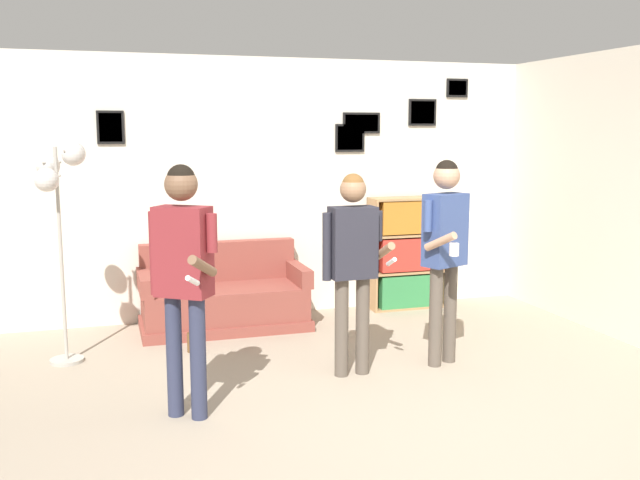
# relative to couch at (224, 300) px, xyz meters

# --- Properties ---
(ground_plane) EXTENTS (20.00, 20.00, 0.00)m
(ground_plane) POSITION_rel_couch_xyz_m (0.83, -3.25, -0.28)
(ground_plane) COLOR gray
(wall_back) EXTENTS (7.68, 0.08, 2.70)m
(wall_back) POSITION_rel_couch_xyz_m (0.84, 0.42, 1.08)
(wall_back) COLOR silver
(wall_back) RESTS_ON ground_plane
(wall_right) EXTENTS (0.06, 6.05, 2.70)m
(wall_right) POSITION_rel_couch_xyz_m (3.51, -1.43, 1.07)
(wall_right) COLOR silver
(wall_right) RESTS_ON ground_plane
(couch) EXTENTS (1.64, 0.80, 0.83)m
(couch) POSITION_rel_couch_xyz_m (0.00, 0.00, 0.00)
(couch) COLOR brown
(couch) RESTS_ON ground_plane
(bookshelf) EXTENTS (0.87, 0.30, 1.23)m
(bookshelf) POSITION_rel_couch_xyz_m (2.09, 0.20, 0.33)
(bookshelf) COLOR #A87F51
(bookshelf) RESTS_ON ground_plane
(floor_lamp) EXTENTS (0.40, 0.44, 1.86)m
(floor_lamp) POSITION_rel_couch_xyz_m (-1.47, -0.70, 1.18)
(floor_lamp) COLOR #ADA89E
(floor_lamp) RESTS_ON ground_plane
(person_player_foreground_left) EXTENTS (0.42, 0.61, 1.73)m
(person_player_foreground_left) POSITION_rel_couch_xyz_m (-0.62, -2.19, 0.79)
(person_player_foreground_left) COLOR #2D334C
(person_player_foreground_left) RESTS_ON ground_plane
(person_player_foreground_center) EXTENTS (0.50, 0.44, 1.62)m
(person_player_foreground_center) POSITION_rel_couch_xyz_m (0.75, -1.71, 0.71)
(person_player_foreground_center) COLOR brown
(person_player_foreground_center) RESTS_ON ground_plane
(person_watcher_holding_cup) EXTENTS (0.47, 0.54, 1.72)m
(person_watcher_holding_cup) POSITION_rel_couch_xyz_m (1.57, -1.68, 0.78)
(person_watcher_holding_cup) COLOR brown
(person_watcher_holding_cup) RESTS_ON ground_plane
(bottle_on_floor) EXTENTS (0.07, 0.07, 0.25)m
(bottle_on_floor) POSITION_rel_couch_xyz_m (-0.42, -0.73, -0.18)
(bottle_on_floor) COLOR brown
(bottle_on_floor) RESTS_ON ground_plane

